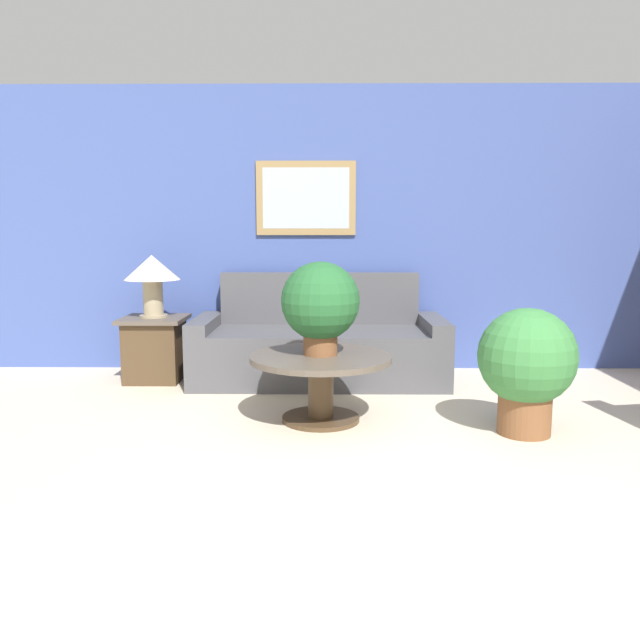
% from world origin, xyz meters
% --- Properties ---
extents(ground_plane, '(20.00, 20.00, 0.00)m').
position_xyz_m(ground_plane, '(0.00, 0.00, 0.00)').
color(ground_plane, beige).
extents(wall_back, '(7.52, 0.09, 2.60)m').
position_xyz_m(wall_back, '(-0.01, 3.32, 1.31)').
color(wall_back, '#42569E').
rests_on(wall_back, ground_plane).
extents(couch_main, '(2.15, 0.91, 0.92)m').
position_xyz_m(couch_main, '(-0.65, 2.82, 0.29)').
color(couch_main, '#4C4C51').
rests_on(couch_main, ground_plane).
extents(coffee_table, '(0.97, 0.97, 0.46)m').
position_xyz_m(coffee_table, '(-0.62, 1.62, 0.33)').
color(coffee_table, '#4C3823').
rests_on(coffee_table, ground_plane).
extents(side_table, '(0.54, 0.54, 0.56)m').
position_xyz_m(side_table, '(-2.07, 2.78, 0.28)').
color(side_table, '#4C3823').
rests_on(side_table, ground_plane).
extents(table_lamp, '(0.47, 0.47, 0.53)m').
position_xyz_m(table_lamp, '(-2.07, 2.78, 0.94)').
color(table_lamp, tan).
rests_on(table_lamp, side_table).
extents(potted_plant_on_table, '(0.53, 0.53, 0.63)m').
position_xyz_m(potted_plant_on_table, '(-0.63, 1.64, 0.81)').
color(potted_plant_on_table, brown).
rests_on(potted_plant_on_table, coffee_table).
extents(potted_plant_floor, '(0.62, 0.62, 0.81)m').
position_xyz_m(potted_plant_floor, '(0.69, 1.36, 0.46)').
color(potted_plant_floor, brown).
rests_on(potted_plant_floor, ground_plane).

